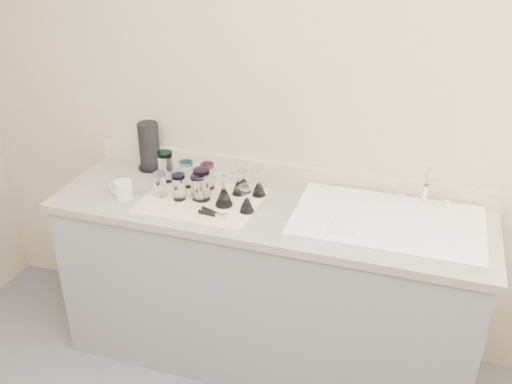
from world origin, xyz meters
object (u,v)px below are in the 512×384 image
(tumbler_extra, at_px, (197,187))
(can_opener, at_px, (214,214))
(goblet_front_right, at_px, (247,203))
(tumbler_cyan, at_px, (187,174))
(tumbler_teal, at_px, (166,166))
(goblet_back_right, at_px, (259,187))
(tumbler_purple, at_px, (208,176))
(goblet_front_left, at_px, (224,195))
(sink_unit, at_px, (388,222))
(tumbler_magenta, at_px, (160,184))
(paper_towel_roll, at_px, (149,147))
(white_mug, at_px, (123,189))
(goblet_back_left, at_px, (239,185))
(tumbler_blue, at_px, (179,187))
(tumbler_lavender, at_px, (202,184))

(tumbler_extra, height_order, can_opener, tumbler_extra)
(goblet_front_right, bearing_deg, tumbler_cyan, 157.79)
(tumbler_teal, bearing_deg, tumbler_extra, -30.29)
(goblet_back_right, xyz_separation_m, can_opener, (-0.13, -0.25, -0.03))
(tumbler_purple, distance_m, goblet_front_left, 0.19)
(sink_unit, bearing_deg, tumbler_cyan, 175.98)
(tumbler_magenta, height_order, tumbler_extra, tumbler_extra)
(tumbler_cyan, distance_m, paper_towel_roll, 0.32)
(goblet_front_right, xyz_separation_m, white_mug, (-0.61, -0.04, -0.01))
(tumbler_cyan, distance_m, goblet_back_left, 0.27)
(tumbler_blue, distance_m, goblet_back_left, 0.29)
(tumbler_teal, distance_m, tumbler_magenta, 0.17)
(tumbler_magenta, relative_size, tumbler_extra, 0.98)
(goblet_front_right, bearing_deg, tumbler_purple, 148.18)
(tumbler_magenta, bearing_deg, goblet_front_right, -1.83)
(tumbler_blue, distance_m, white_mug, 0.28)
(tumbler_cyan, bearing_deg, sink_unit, -4.02)
(tumbler_lavender, height_order, goblet_front_left, tumbler_lavender)
(goblet_front_left, distance_m, white_mug, 0.50)
(tumbler_cyan, relative_size, tumbler_blue, 1.04)
(goblet_back_left, height_order, goblet_back_right, goblet_back_left)
(tumbler_purple, xyz_separation_m, goblet_back_left, (0.17, -0.01, -0.02))
(sink_unit, distance_m, goblet_back_right, 0.63)
(goblet_front_left, bearing_deg, can_opener, -94.15)
(goblet_back_left, height_order, white_mug, goblet_back_left)
(tumbler_lavender, xyz_separation_m, paper_towel_roll, (-0.40, 0.25, 0.04))
(can_opener, bearing_deg, white_mug, 174.99)
(tumbler_cyan, height_order, white_mug, tumbler_cyan)
(tumbler_extra, xyz_separation_m, can_opener, (0.13, -0.12, -0.05))
(tumbler_blue, bearing_deg, goblet_front_right, -2.05)
(tumbler_magenta, height_order, white_mug, tumbler_magenta)
(tumbler_magenta, relative_size, goblet_back_right, 0.99)
(sink_unit, xyz_separation_m, goblet_front_right, (-0.63, -0.08, 0.03))
(goblet_back_left, bearing_deg, tumbler_extra, -145.18)
(tumbler_magenta, distance_m, goblet_front_right, 0.44)
(goblet_front_left, bearing_deg, tumbler_purple, 135.39)
(tumbler_magenta, height_order, goblet_back_right, goblet_back_right)
(tumbler_extra, bearing_deg, paper_towel_roll, 145.75)
(white_mug, bearing_deg, goblet_front_left, 7.72)
(tumbler_purple, bearing_deg, tumbler_blue, -119.92)
(tumbler_cyan, relative_size, tumbler_lavender, 0.85)
(tumbler_magenta, xyz_separation_m, white_mug, (-0.17, -0.06, -0.03))
(tumbler_magenta, relative_size, tumbler_lavender, 0.78)
(goblet_back_right, bearing_deg, tumbler_magenta, -160.79)
(tumbler_extra, distance_m, goblet_back_left, 0.20)
(sink_unit, distance_m, goblet_front_left, 0.75)
(tumbler_lavender, relative_size, can_opener, 1.06)
(goblet_back_left, height_order, goblet_front_right, goblet_back_left)
(tumbler_lavender, distance_m, goblet_back_right, 0.27)
(tumbler_teal, xyz_separation_m, tumbler_magenta, (0.05, -0.16, -0.02))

